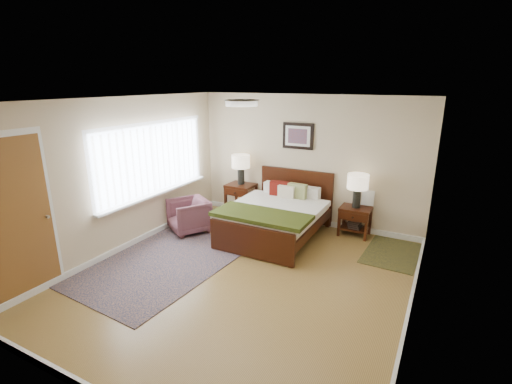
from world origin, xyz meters
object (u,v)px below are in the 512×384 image
Objects in this scene: nightstand_left at (241,190)px; lamp_right at (358,184)px; nightstand_right at (355,218)px; lamp_left at (241,164)px; bed at (277,211)px; armchair at (189,216)px; rug_persian at (160,263)px.

nightstand_left is 1.09× the size of lamp_right.
lamp_left is at bearing 179.71° from nightstand_right.
lamp_right reaches higher than bed.
bed is 1.52m from lamp_right.
armchair reaches higher than rug_persian.
lamp_right is (2.39, 0.02, 0.43)m from nightstand_left.
nightstand_left is at bearing -179.75° from nightstand_right.
nightstand_right is (1.24, 0.72, -0.15)m from bed.
lamp_right is at bearing 50.12° from rug_persian.
lamp_right reaches higher than rug_persian.
lamp_left reaches higher than armchair.
nightstand_left is 0.97× the size of armchair.
nightstand_right is at bearing 30.00° from bed.
bed is 0.74× the size of rug_persian.
bed is 1.35m from nightstand_left.
nightstand_right is 3.49m from rug_persian.
lamp_right is (1.24, 0.73, 0.49)m from bed.
nightstand_right is 0.79× the size of armchair.
lamp_right is at bearing 56.52° from armchair.
lamp_left is 2.75m from rug_persian.
lamp_right reaches higher than nightstand_right.
nightstand_left is 1.32m from armchair.
armchair reaches higher than nightstand_right.
lamp_right is at bearing 30.41° from bed.
rug_persian is (-1.16, -1.80, -0.48)m from bed.
bed is 1.44m from nightstand_right.
bed is 1.65m from armchair.
nightstand_right is at bearing 56.31° from armchair.
lamp_left is 1.00× the size of lamp_right.
nightstand_right is at bearing -0.29° from lamp_left.
lamp_right is 3.14m from armchair.
lamp_left reaches higher than rug_persian.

